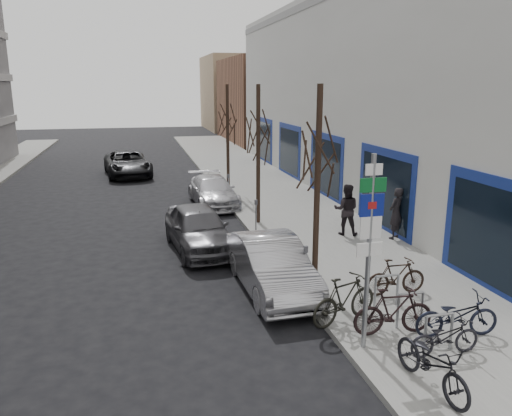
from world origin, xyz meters
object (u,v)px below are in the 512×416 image
parked_car_front (271,265)px  pedestrian_far (346,209)px  tree_near (319,139)px  meter_mid (256,213)px  meter_back (228,185)px  bike_mid_inner (345,299)px  bike_mid_curb (457,312)px  bike_rack (410,306)px  pedestrian_near (396,213)px  bike_near_right (393,311)px  bike_far_inner (396,276)px  highway_sign_pole (369,242)px  bike_far_curb (445,334)px  parked_car_mid (198,228)px  meter_front (306,264)px  tree_mid (258,122)px  lane_car (128,163)px  bike_near_left (433,359)px  tree_far (227,113)px  parked_car_back (213,191)px

parked_car_front → pedestrian_far: bearing=43.9°
tree_near → meter_mid: bearing=95.1°
meter_back → bike_mid_inner: meter_back is taller
bike_mid_curb → parked_car_front: bearing=47.7°
bike_rack → pedestrian_near: (3.00, 6.15, 0.41)m
tree_near → parked_car_front: (-1.20, 0.13, -3.37)m
bike_near_right → bike_far_inner: size_ratio=1.10×
bike_near_right → pedestrian_far: pedestrian_far is taller
highway_sign_pole → bike_far_inner: 3.54m
tree_near → bike_far_curb: bearing=-73.5°
bike_rack → parked_car_mid: (-3.87, 6.98, 0.10)m
highway_sign_pole → meter_front: 3.39m
tree_mid → pedestrian_near: bearing=-37.8°
bike_mid_curb → lane_car: (-7.07, 22.95, 0.05)m
bike_near_left → bike_near_right: (0.32, 2.00, -0.04)m
bike_near_right → pedestrian_near: pedestrian_near is taller
parked_car_front → pedestrian_near: size_ratio=2.44×
bike_far_inner → parked_car_mid: bearing=40.7°
bike_near_left → bike_far_inner: size_ratio=1.18×
meter_mid → parked_car_mid: parked_car_mid is taller
tree_far → bike_near_right: tree_far is taller
bike_far_curb → tree_near: bearing=16.1°
bike_far_inner → parked_car_front: bearing=66.4°
tree_near → bike_mid_inner: bearing=-93.7°
tree_near → tree_far: 13.00m
meter_back → bike_far_curb: (1.69, -14.67, -0.30)m
tree_mid → bike_far_curb: size_ratio=3.61×
parked_car_back → meter_back: bearing=2.1°
highway_sign_pole → pedestrian_far: highway_sign_pole is taller
highway_sign_pole → pedestrian_near: highway_sign_pole is taller
parked_car_mid → pedestrian_near: pedestrian_near is taller
bike_far_inner → lane_car: size_ratio=0.30×
bike_near_left → pedestrian_far: pedestrian_far is taller
bike_near_left → pedestrian_far: bearing=69.0°
bike_mid_inner → pedestrian_near: pedestrian_near is taller
tree_mid → meter_back: (-0.45, 4.00, -3.19)m
tree_near → bike_far_inner: tree_near is taller
bike_near_left → tree_near: bearing=87.0°
lane_car → tree_mid: bearing=-75.0°
tree_mid → tree_far: size_ratio=1.00×
bike_rack → bike_far_inner: bearing=70.9°
bike_near_left → parked_car_mid: (-3.00, 9.22, 0.02)m
bike_far_inner → tree_far: bearing=7.7°
meter_back → bike_mid_inner: (0.30, -12.87, -0.19)m
meter_back → bike_near_left: size_ratio=0.65×
meter_front → bike_near_left: size_ratio=0.65×
pedestrian_near → parked_car_mid: bearing=-37.9°
pedestrian_far → lane_car: bearing=-38.5°
tree_mid → pedestrian_near: 6.12m
meter_mid → meter_back: bearing=90.0°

